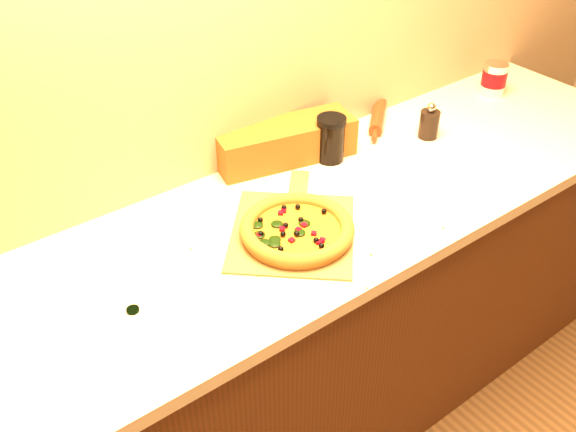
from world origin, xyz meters
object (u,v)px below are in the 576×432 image
(rolling_pin, at_px, (378,116))
(pepper_grinder, at_px, (429,123))
(coffee_canister, at_px, (494,79))
(dark_jar, at_px, (331,139))
(pizza_peel, at_px, (293,229))
(pizza, at_px, (297,229))

(rolling_pin, bearing_deg, pepper_grinder, -71.80)
(rolling_pin, bearing_deg, coffee_canister, -11.44)
(coffee_canister, bearing_deg, rolling_pin, 168.56)
(pepper_grinder, xyz_separation_m, dark_jar, (-0.35, 0.09, 0.02))
(pizza_peel, relative_size, coffee_canister, 3.98)
(rolling_pin, relative_size, coffee_canister, 2.12)
(pizza_peel, relative_size, rolling_pin, 1.87)
(pepper_grinder, distance_m, coffee_canister, 0.44)
(pepper_grinder, xyz_separation_m, rolling_pin, (-0.06, 0.18, -0.03))
(dark_jar, bearing_deg, pepper_grinder, -13.59)
(rolling_pin, xyz_separation_m, coffee_canister, (0.49, -0.10, 0.04))
(pizza_peel, xyz_separation_m, dark_jar, (0.32, 0.22, 0.07))
(pizza_peel, height_order, rolling_pin, rolling_pin)
(rolling_pin, relative_size, dark_jar, 1.78)
(pepper_grinder, distance_m, dark_jar, 0.36)
(coffee_canister, bearing_deg, pepper_grinder, -169.47)
(pizza_peel, height_order, dark_jar, dark_jar)
(pizza_peel, xyz_separation_m, rolling_pin, (0.61, 0.31, 0.02))
(pizza_peel, bearing_deg, coffee_canister, 53.08)
(pizza_peel, bearing_deg, pizza, -65.52)
(pizza_peel, distance_m, pepper_grinder, 0.68)
(rolling_pin, height_order, coffee_canister, coffee_canister)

